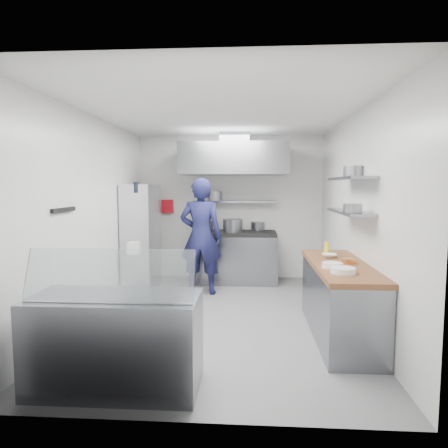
# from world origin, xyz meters

# --- Properties ---
(floor) EXTENTS (5.00, 5.00, 0.00)m
(floor) POSITION_xyz_m (0.00, 0.00, 0.00)
(floor) COLOR slate
(floor) RESTS_ON ground
(ceiling) EXTENTS (5.00, 5.00, 0.00)m
(ceiling) POSITION_xyz_m (0.00, 0.00, 2.80)
(ceiling) COLOR silver
(ceiling) RESTS_ON wall_back
(wall_back) EXTENTS (3.60, 2.80, 0.02)m
(wall_back) POSITION_xyz_m (0.00, 2.50, 1.40)
(wall_back) COLOR white
(wall_back) RESTS_ON floor
(wall_front) EXTENTS (3.60, 2.80, 0.02)m
(wall_front) POSITION_xyz_m (0.00, -2.50, 1.40)
(wall_front) COLOR white
(wall_front) RESTS_ON floor
(wall_left) EXTENTS (2.80, 5.00, 0.02)m
(wall_left) POSITION_xyz_m (-1.80, 0.00, 1.40)
(wall_left) COLOR white
(wall_left) RESTS_ON floor
(wall_right) EXTENTS (2.80, 5.00, 0.02)m
(wall_right) POSITION_xyz_m (1.80, 0.00, 1.40)
(wall_right) COLOR white
(wall_right) RESTS_ON floor
(gas_range) EXTENTS (1.60, 0.80, 0.90)m
(gas_range) POSITION_xyz_m (0.10, 2.10, 0.45)
(gas_range) COLOR gray
(gas_range) RESTS_ON floor
(cooktop) EXTENTS (1.57, 0.78, 0.06)m
(cooktop) POSITION_xyz_m (0.10, 2.10, 0.93)
(cooktop) COLOR black
(cooktop) RESTS_ON gas_range
(stock_pot_left) EXTENTS (0.28, 0.28, 0.20)m
(stock_pot_left) POSITION_xyz_m (-0.45, 2.12, 1.06)
(stock_pot_left) COLOR slate
(stock_pot_left) RESTS_ON cooktop
(stock_pot_mid) EXTENTS (0.37, 0.37, 0.24)m
(stock_pot_mid) POSITION_xyz_m (0.07, 2.08, 1.08)
(stock_pot_mid) COLOR slate
(stock_pot_mid) RESTS_ON cooktop
(stock_pot_right) EXTENTS (0.27, 0.27, 0.16)m
(stock_pot_right) POSITION_xyz_m (0.54, 2.44, 1.04)
(stock_pot_right) COLOR slate
(stock_pot_right) RESTS_ON cooktop
(over_range_shelf) EXTENTS (1.60, 0.30, 0.04)m
(over_range_shelf) POSITION_xyz_m (0.10, 2.34, 1.52)
(over_range_shelf) COLOR gray
(over_range_shelf) RESTS_ON wall_back
(shelf_pot_a) EXTENTS (0.26, 0.26, 0.18)m
(shelf_pot_a) POSITION_xyz_m (-0.28, 2.27, 1.63)
(shelf_pot_a) COLOR slate
(shelf_pot_a) RESTS_ON over_range_shelf
(extractor_hood) EXTENTS (1.90, 1.15, 0.55)m
(extractor_hood) POSITION_xyz_m (0.10, 1.93, 2.30)
(extractor_hood) COLOR gray
(extractor_hood) RESTS_ON wall_back
(hood_duct) EXTENTS (0.55, 0.55, 0.24)m
(hood_duct) POSITION_xyz_m (0.10, 2.15, 2.68)
(hood_duct) COLOR slate
(hood_duct) RESTS_ON extractor_hood
(red_firebox) EXTENTS (0.22, 0.10, 0.26)m
(red_firebox) POSITION_xyz_m (-1.25, 2.44, 1.42)
(red_firebox) COLOR red
(red_firebox) RESTS_ON wall_back
(chef) EXTENTS (0.74, 0.50, 1.96)m
(chef) POSITION_xyz_m (-0.43, 1.23, 0.98)
(chef) COLOR #161742
(chef) RESTS_ON floor
(wire_rack) EXTENTS (0.50, 0.90, 1.85)m
(wire_rack) POSITION_xyz_m (-1.53, 1.50, 0.93)
(wire_rack) COLOR silver
(wire_rack) RESTS_ON floor
(rack_bin_a) EXTENTS (0.18, 0.22, 0.20)m
(rack_bin_a) POSITION_xyz_m (-1.53, 1.05, 0.80)
(rack_bin_a) COLOR white
(rack_bin_a) RESTS_ON wire_rack
(rack_bin_b) EXTENTS (0.14, 0.18, 0.16)m
(rack_bin_b) POSITION_xyz_m (-1.53, 1.42, 1.30)
(rack_bin_b) COLOR yellow
(rack_bin_b) RESTS_ON wire_rack
(rack_jar) EXTENTS (0.11, 0.11, 0.18)m
(rack_jar) POSITION_xyz_m (-1.48, 1.10, 1.80)
(rack_jar) COLOR black
(rack_jar) RESTS_ON wire_rack
(knife_strip) EXTENTS (0.04, 0.55, 0.05)m
(knife_strip) POSITION_xyz_m (-1.78, -0.90, 1.55)
(knife_strip) COLOR black
(knife_strip) RESTS_ON wall_left
(prep_counter_base) EXTENTS (0.62, 2.00, 0.84)m
(prep_counter_base) POSITION_xyz_m (1.48, -0.60, 0.42)
(prep_counter_base) COLOR gray
(prep_counter_base) RESTS_ON floor
(prep_counter_top) EXTENTS (0.65, 2.04, 0.06)m
(prep_counter_top) POSITION_xyz_m (1.48, -0.60, 0.87)
(prep_counter_top) COLOR brown
(prep_counter_top) RESTS_ON prep_counter_base
(plate_stack_a) EXTENTS (0.26, 0.26, 0.06)m
(plate_stack_a) POSITION_xyz_m (1.39, -1.14, 0.93)
(plate_stack_a) COLOR white
(plate_stack_a) RESTS_ON prep_counter_top
(plate_stack_b) EXTENTS (0.23, 0.23, 0.06)m
(plate_stack_b) POSITION_xyz_m (1.33, -0.87, 0.93)
(plate_stack_b) COLOR white
(plate_stack_b) RESTS_ON prep_counter_top
(copper_pan) EXTENTS (0.16, 0.16, 0.06)m
(copper_pan) POSITION_xyz_m (1.58, -0.59, 0.93)
(copper_pan) COLOR #CA7C39
(copper_pan) RESTS_ON prep_counter_top
(squeeze_bottle) EXTENTS (0.06, 0.06, 0.18)m
(squeeze_bottle) POSITION_xyz_m (1.42, -0.07, 0.99)
(squeeze_bottle) COLOR yellow
(squeeze_bottle) RESTS_ON prep_counter_top
(mixing_bowl) EXTENTS (0.22, 0.22, 0.05)m
(mixing_bowl) POSITION_xyz_m (1.42, -0.21, 0.92)
(mixing_bowl) COLOR white
(mixing_bowl) RESTS_ON prep_counter_top
(wall_shelf_lower) EXTENTS (0.30, 1.30, 0.04)m
(wall_shelf_lower) POSITION_xyz_m (1.64, -0.30, 1.50)
(wall_shelf_lower) COLOR gray
(wall_shelf_lower) RESTS_ON wall_right
(wall_shelf_upper) EXTENTS (0.30, 1.30, 0.04)m
(wall_shelf_upper) POSITION_xyz_m (1.64, -0.30, 1.92)
(wall_shelf_upper) COLOR gray
(wall_shelf_upper) RESTS_ON wall_right
(shelf_pot_c) EXTENTS (0.22, 0.22, 0.10)m
(shelf_pot_c) POSITION_xyz_m (1.58, -0.70, 1.57)
(shelf_pot_c) COLOR slate
(shelf_pot_c) RESTS_ON wall_shelf_lower
(shelf_pot_d) EXTENTS (0.26, 0.26, 0.14)m
(shelf_pot_d) POSITION_xyz_m (1.71, -0.20, 2.01)
(shelf_pot_d) COLOR slate
(shelf_pot_d) RESTS_ON wall_shelf_upper
(display_case) EXTENTS (1.50, 0.70, 0.85)m
(display_case) POSITION_xyz_m (-0.80, -2.00, 0.42)
(display_case) COLOR gray
(display_case) RESTS_ON floor
(display_glass) EXTENTS (1.47, 0.19, 0.42)m
(display_glass) POSITION_xyz_m (-0.80, -2.12, 1.07)
(display_glass) COLOR silver
(display_glass) RESTS_ON display_case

